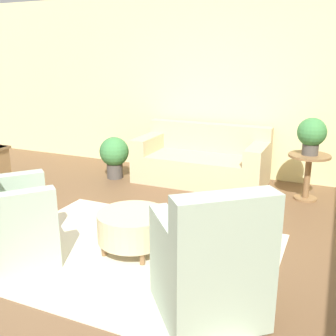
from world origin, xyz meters
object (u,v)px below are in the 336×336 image
Objects in this scene: couch at (202,162)px; potted_plant_floor at (114,154)px; ottoman_table at (133,226)px; armchair_left at (4,222)px; armchair_right at (211,268)px; side_table at (308,169)px; potted_plant_on_side_table at (312,134)px.

couch reaches higher than potted_plant_floor.
couch is at bearing 92.74° from ottoman_table.
armchair_left is 1.57× the size of potted_plant_floor.
side_table is (0.42, 2.87, 0.02)m from armchair_right.
side_table is at bearing 180.00° from potted_plant_on_side_table.
potted_plant_floor is at bearing -163.47° from couch.
side_table is at bearing -7.11° from couch.
side_table is at bearing 57.24° from ottoman_table.
armchair_right is at bearing -47.75° from potted_plant_floor.
potted_plant_floor reaches higher than ottoman_table.
armchair_right is at bearing -69.96° from couch.
couch is 1.90× the size of armchair_right.
armchair_left is 1.98m from armchair_right.
ottoman_table is 2.47m from potted_plant_floor.
armchair_left reaches higher than side_table.
potted_plant_on_side_table reaches higher than armchair_right.
potted_plant_on_side_table is at bearing 3.95° from potted_plant_floor.
armchair_right is 1.65× the size of side_table.
armchair_right is 3.61m from potted_plant_floor.
potted_plant_on_side_table is at bearing -7.11° from couch.
potted_plant_floor is (-1.42, 2.01, 0.12)m from ottoman_table.
couch is 1.66m from potted_plant_on_side_table.
potted_plant_floor is at bearing 125.25° from ottoman_table.
couch is at bearing 172.89° from potted_plant_on_side_table.
side_table is at bearing 50.08° from armchair_left.
potted_plant_floor is (-2.85, -0.20, -0.04)m from side_table.
armchair_right is (1.12, -3.06, 0.09)m from couch.
couch reaches higher than side_table.
armchair_left is 1.49× the size of ottoman_table.
armchair_left is 3.74m from side_table.
armchair_right is at bearing -98.38° from potted_plant_on_side_table.
couch is 3.13× the size of side_table.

